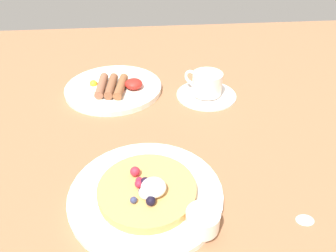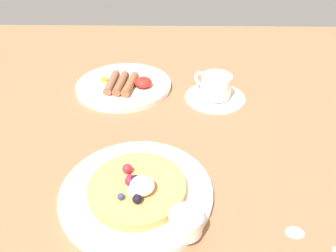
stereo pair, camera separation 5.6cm
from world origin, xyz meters
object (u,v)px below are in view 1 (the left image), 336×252
(syrup_ramekin, at_px, (203,220))
(breakfast_plate, at_px, (114,88))
(pancake_plate, at_px, (146,194))
(coffee_cup, at_px, (207,83))
(coffee_saucer, at_px, (206,94))
(teaspoon, at_px, (334,229))

(syrup_ramekin, bearing_deg, breakfast_plate, 108.43)
(syrup_ramekin, distance_m, breakfast_plate, 0.46)
(pancake_plate, bearing_deg, coffee_cup, 63.02)
(coffee_saucer, distance_m, coffee_cup, 0.03)
(syrup_ramekin, bearing_deg, pancake_plate, 135.43)
(coffee_cup, bearing_deg, syrup_ramekin, -101.78)
(pancake_plate, distance_m, coffee_cup, 0.35)
(coffee_saucer, bearing_deg, breakfast_plate, 168.09)
(syrup_ramekin, xyz_separation_m, coffee_saucer, (0.08, 0.39, -0.02))
(teaspoon, bearing_deg, coffee_cup, 105.80)
(pancake_plate, xyz_separation_m, coffee_cup, (0.16, 0.32, 0.03))
(syrup_ramekin, bearing_deg, teaspoon, -4.14)
(pancake_plate, relative_size, teaspoon, 1.68)
(syrup_ramekin, xyz_separation_m, teaspoon, (0.20, -0.01, -0.03))
(coffee_saucer, distance_m, teaspoon, 0.42)
(coffee_cup, bearing_deg, coffee_saucer, -41.13)
(syrup_ramekin, height_order, coffee_saucer, syrup_ramekin)
(pancake_plate, xyz_separation_m, syrup_ramekin, (0.08, -0.08, 0.02))
(pancake_plate, height_order, syrup_ramekin, syrup_ramekin)
(pancake_plate, xyz_separation_m, teaspoon, (0.28, -0.09, -0.00))
(pancake_plate, bearing_deg, breakfast_plate, 100.62)
(breakfast_plate, height_order, teaspoon, breakfast_plate)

